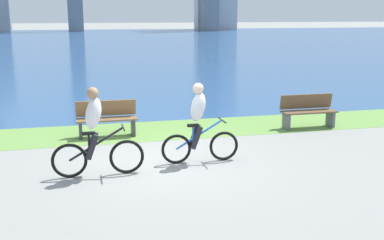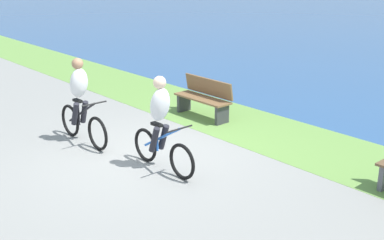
# 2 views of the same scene
# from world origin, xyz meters

# --- Properties ---
(ground_plane) EXTENTS (300.00, 300.00, 0.00)m
(ground_plane) POSITION_xyz_m (0.00, 0.00, 0.00)
(ground_plane) COLOR gray
(grass_strip_bayside) EXTENTS (120.00, 2.15, 0.01)m
(grass_strip_bayside) POSITION_xyz_m (0.00, 2.71, 0.00)
(grass_strip_bayside) COLOR #6B9947
(grass_strip_bayside) RESTS_ON ground
(bay_water_surface) EXTENTS (300.00, 81.04, 0.00)m
(bay_water_surface) POSITION_xyz_m (0.00, 44.31, 0.00)
(bay_water_surface) COLOR #2D568C
(bay_water_surface) RESTS_ON ground
(cyclist_lead) EXTENTS (1.64, 0.52, 1.66)m
(cyclist_lead) POSITION_xyz_m (0.66, -0.18, 0.83)
(cyclist_lead) COLOR black
(cyclist_lead) RESTS_ON ground
(cyclist_trailing) EXTENTS (1.74, 0.52, 1.71)m
(cyclist_trailing) POSITION_xyz_m (-1.44, -0.53, 0.84)
(cyclist_trailing) COLOR black
(cyclist_trailing) RESTS_ON ground
(bench_near_path) EXTENTS (1.50, 0.47, 0.90)m
(bench_near_path) POSITION_xyz_m (4.29, 2.09, 0.45)
(bench_near_path) COLOR brown
(bench_near_path) RESTS_ON ground
(bench_far_along_path) EXTENTS (1.50, 0.47, 0.90)m
(bench_far_along_path) POSITION_xyz_m (-1.06, 2.42, 0.45)
(bench_far_along_path) COLOR brown
(bench_far_along_path) RESTS_ON ground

